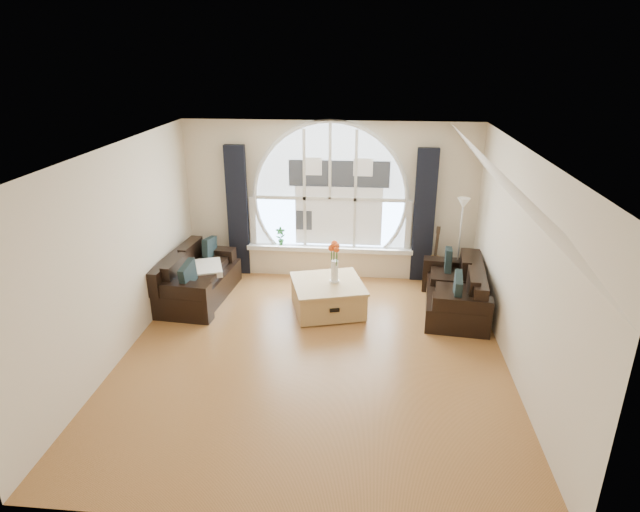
% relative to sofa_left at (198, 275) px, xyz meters
% --- Properties ---
extents(ground, '(5.00, 5.50, 0.01)m').
position_rel_sofa_left_xyz_m(ground, '(2.03, -1.53, -0.40)').
color(ground, brown).
rests_on(ground, ground).
extents(ceiling, '(5.00, 5.50, 0.01)m').
position_rel_sofa_left_xyz_m(ceiling, '(2.03, -1.53, 2.30)').
color(ceiling, silver).
rests_on(ceiling, ground).
extents(wall_back, '(5.00, 0.01, 2.70)m').
position_rel_sofa_left_xyz_m(wall_back, '(2.03, 1.22, 0.95)').
color(wall_back, beige).
rests_on(wall_back, ground).
extents(wall_front, '(5.00, 0.01, 2.70)m').
position_rel_sofa_left_xyz_m(wall_front, '(2.03, -4.28, 0.95)').
color(wall_front, beige).
rests_on(wall_front, ground).
extents(wall_left, '(0.01, 5.50, 2.70)m').
position_rel_sofa_left_xyz_m(wall_left, '(-0.47, -1.53, 0.95)').
color(wall_left, beige).
rests_on(wall_left, ground).
extents(wall_right, '(0.01, 5.50, 2.70)m').
position_rel_sofa_left_xyz_m(wall_right, '(4.53, -1.53, 0.95)').
color(wall_right, beige).
rests_on(wall_right, ground).
extents(attic_slope, '(0.92, 5.50, 0.72)m').
position_rel_sofa_left_xyz_m(attic_slope, '(4.23, -1.53, 1.95)').
color(attic_slope, silver).
rests_on(attic_slope, ground).
extents(arched_window, '(2.60, 0.06, 2.15)m').
position_rel_sofa_left_xyz_m(arched_window, '(2.03, 1.19, 1.23)').
color(arched_window, silver).
rests_on(arched_window, wall_back).
extents(window_sill, '(2.90, 0.22, 0.08)m').
position_rel_sofa_left_xyz_m(window_sill, '(2.03, 1.12, 0.11)').
color(window_sill, white).
rests_on(window_sill, wall_back).
extents(window_frame, '(2.76, 0.08, 2.15)m').
position_rel_sofa_left_xyz_m(window_frame, '(2.03, 1.16, 1.23)').
color(window_frame, white).
rests_on(window_frame, wall_back).
extents(neighbor_house, '(1.70, 0.02, 1.50)m').
position_rel_sofa_left_xyz_m(neighbor_house, '(2.18, 1.18, 1.10)').
color(neighbor_house, silver).
rests_on(neighbor_house, wall_back).
extents(curtain_left, '(0.35, 0.12, 2.30)m').
position_rel_sofa_left_xyz_m(curtain_left, '(0.43, 1.10, 0.75)').
color(curtain_left, black).
rests_on(curtain_left, ground).
extents(curtain_right, '(0.35, 0.12, 2.30)m').
position_rel_sofa_left_xyz_m(curtain_right, '(3.63, 1.10, 0.75)').
color(curtain_right, black).
rests_on(curtain_right, ground).
extents(sofa_left, '(1.02, 1.80, 0.77)m').
position_rel_sofa_left_xyz_m(sofa_left, '(0.00, 0.00, 0.00)').
color(sofa_left, black).
rests_on(sofa_left, ground).
extents(sofa_right, '(1.00, 1.73, 0.73)m').
position_rel_sofa_left_xyz_m(sofa_right, '(4.04, -0.07, 0.00)').
color(sofa_right, black).
rests_on(sofa_right, ground).
extents(coffee_chest, '(1.28, 1.28, 0.51)m').
position_rel_sofa_left_xyz_m(coffee_chest, '(2.12, -0.24, -0.15)').
color(coffee_chest, '#A37E4D').
rests_on(coffee_chest, ground).
extents(throw_blanket, '(0.70, 0.70, 0.10)m').
position_rel_sofa_left_xyz_m(throw_blanket, '(0.10, 0.04, 0.10)').
color(throw_blanket, silver).
rests_on(throw_blanket, sofa_left).
extents(vase_flowers, '(0.24, 0.24, 0.70)m').
position_rel_sofa_left_xyz_m(vase_flowers, '(2.21, -0.21, 0.46)').
color(vase_flowers, white).
rests_on(vase_flowers, coffee_chest).
extents(floor_lamp, '(0.24, 0.24, 1.60)m').
position_rel_sofa_left_xyz_m(floor_lamp, '(4.18, 0.67, 0.40)').
color(floor_lamp, '#B2B2B2').
rests_on(floor_lamp, ground).
extents(guitar, '(0.42, 0.34, 1.06)m').
position_rel_sofa_left_xyz_m(guitar, '(3.86, 0.96, 0.13)').
color(guitar, olive).
rests_on(guitar, ground).
extents(potted_plant, '(0.19, 0.15, 0.32)m').
position_rel_sofa_left_xyz_m(potted_plant, '(1.17, 1.12, 0.31)').
color(potted_plant, '#1E6023').
rests_on(potted_plant, window_sill).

